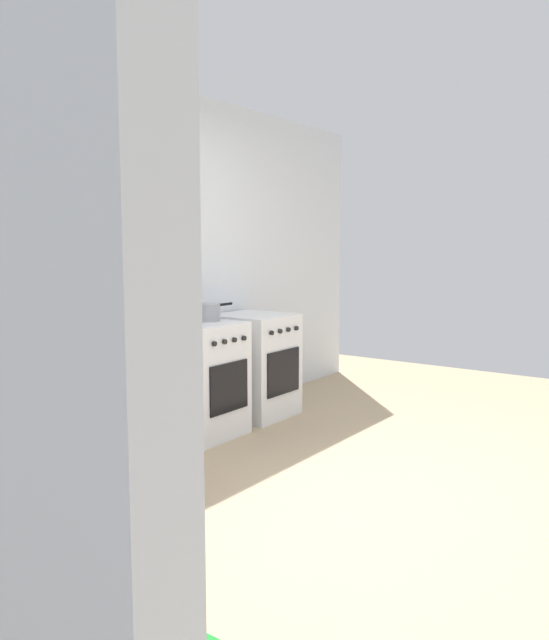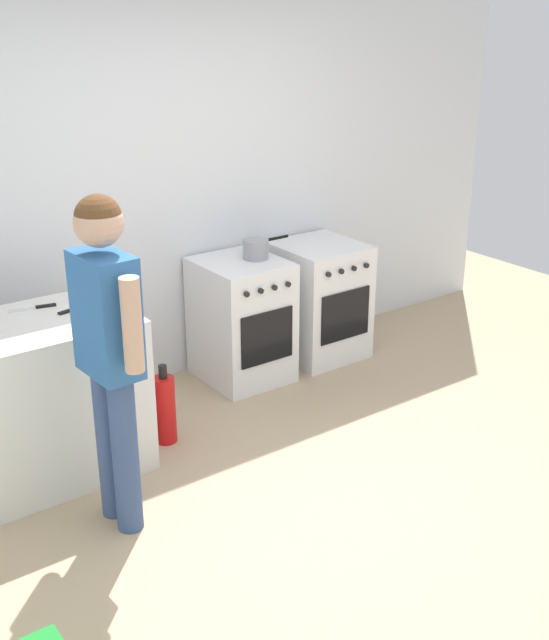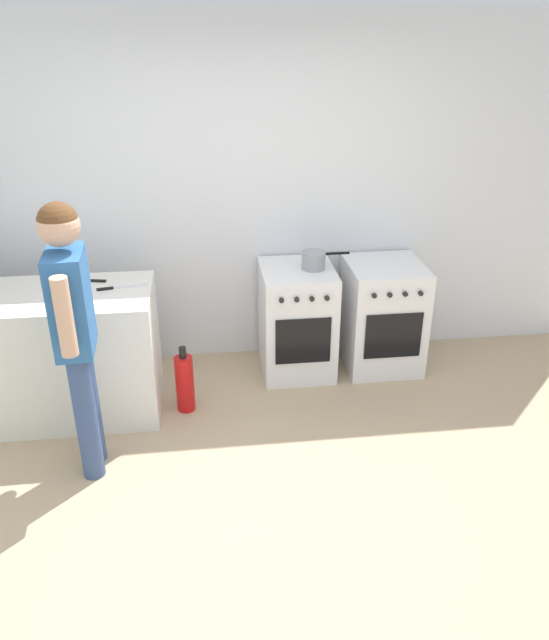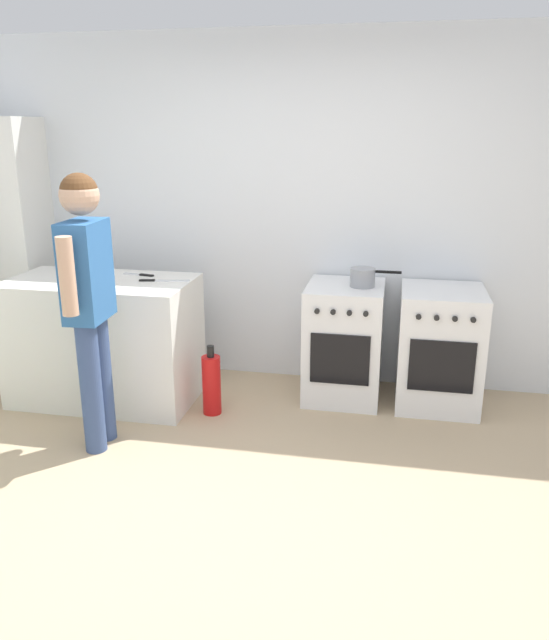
# 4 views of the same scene
# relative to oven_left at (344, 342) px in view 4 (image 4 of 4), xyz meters

# --- Properties ---
(ground_plane) EXTENTS (8.00, 8.00, 0.00)m
(ground_plane) POSITION_rel_oven_left_xyz_m (-0.35, -1.58, -0.43)
(ground_plane) COLOR tan
(back_wall) EXTENTS (6.00, 0.10, 2.60)m
(back_wall) POSITION_rel_oven_left_xyz_m (-0.35, 0.37, 0.87)
(back_wall) COLOR silver
(back_wall) RESTS_ON ground
(counter_unit) EXTENTS (1.30, 0.70, 0.90)m
(counter_unit) POSITION_rel_oven_left_xyz_m (-1.70, -0.38, 0.02)
(counter_unit) COLOR silver
(counter_unit) RESTS_ON ground
(oven_left) EXTENTS (0.54, 0.62, 0.85)m
(oven_left) POSITION_rel_oven_left_xyz_m (0.00, 0.00, 0.00)
(oven_left) COLOR white
(oven_left) RESTS_ON ground
(oven_right) EXTENTS (0.57, 0.62, 0.85)m
(oven_right) POSITION_rel_oven_left_xyz_m (0.68, 0.00, 0.00)
(oven_right) COLOR white
(oven_right) RESTS_ON ground
(pot) EXTENTS (0.35, 0.17, 0.13)m
(pot) POSITION_rel_oven_left_xyz_m (0.12, -0.01, 0.49)
(pot) COLOR gray
(pot) RESTS_ON oven_left
(knife_bread) EXTENTS (0.35, 0.10, 0.01)m
(knife_bread) POSITION_rel_oven_left_xyz_m (-1.25, -0.33, 0.48)
(knife_bread) COLOR silver
(knife_bread) RESTS_ON counter_unit
(knife_utility) EXTENTS (0.25, 0.08, 0.01)m
(knife_utility) POSITION_rel_oven_left_xyz_m (-1.48, -0.19, 0.48)
(knife_utility) COLOR silver
(knife_utility) RESTS_ON counter_unit
(person) EXTENTS (0.22, 0.57, 1.69)m
(person) POSITION_rel_oven_left_xyz_m (-1.43, -1.04, 0.59)
(person) COLOR #384C7A
(person) RESTS_ON ground
(fire_extinguisher) EXTENTS (0.13, 0.13, 0.50)m
(fire_extinguisher) POSITION_rel_oven_left_xyz_m (-0.87, -0.48, -0.21)
(fire_extinguisher) COLOR red
(fire_extinguisher) RESTS_ON ground
(larder_cabinet) EXTENTS (0.48, 0.44, 2.00)m
(larder_cabinet) POSITION_rel_oven_left_xyz_m (-2.65, 0.10, 0.57)
(larder_cabinet) COLOR silver
(larder_cabinet) RESTS_ON ground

